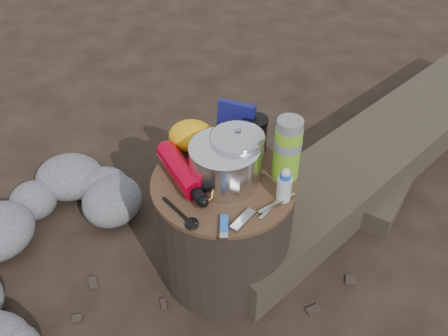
# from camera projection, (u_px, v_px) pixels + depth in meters

# --- Properties ---
(ground) EXTENTS (60.00, 60.00, 0.00)m
(ground) POSITION_uv_depth(u_px,v_px,m) (224.00, 265.00, 1.76)
(ground) COLOR black
(ground) RESTS_ON ground
(stump) EXTENTS (0.46, 0.46, 0.43)m
(stump) POSITION_uv_depth(u_px,v_px,m) (224.00, 226.00, 1.62)
(stump) COLOR black
(stump) RESTS_ON ground
(rock_ring) EXTENTS (0.44, 0.97, 0.19)m
(rock_ring) POSITION_uv_depth(u_px,v_px,m) (43.00, 248.00, 1.70)
(rock_ring) COLOR #5D5D62
(rock_ring) RESTS_ON ground
(log_main) EXTENTS (1.61, 1.83, 0.18)m
(log_main) POSITION_uv_depth(u_px,v_px,m) (384.00, 147.00, 2.16)
(log_main) COLOR #373024
(log_main) RESTS_ON ground
(log_small) EXTENTS (0.70, 1.15, 0.10)m
(log_small) POSITION_uv_depth(u_px,v_px,m) (404.00, 145.00, 2.24)
(log_small) COLOR #373024
(log_small) RESTS_ON ground
(foil_windscreen) EXTENTS (0.22, 0.22, 0.13)m
(foil_windscreen) POSITION_uv_depth(u_px,v_px,m) (225.00, 164.00, 1.44)
(foil_windscreen) COLOR silver
(foil_windscreen) RESTS_ON stump
(camping_pot) EXTENTS (0.17, 0.17, 0.17)m
(camping_pot) POSITION_uv_depth(u_px,v_px,m) (237.00, 151.00, 1.46)
(camping_pot) COLOR silver
(camping_pot) RESTS_ON stump
(fuel_bottle) EXTENTS (0.22, 0.28, 0.07)m
(fuel_bottle) POSITION_uv_depth(u_px,v_px,m) (181.00, 170.00, 1.47)
(fuel_bottle) COLOR #B9011B
(fuel_bottle) RESTS_ON stump
(thermos) EXTENTS (0.08, 0.08, 0.21)m
(thermos) POSITION_uv_depth(u_px,v_px,m) (287.00, 149.00, 1.44)
(thermos) COLOR #74B922
(thermos) RESTS_ON stump
(travel_mug) EXTENTS (0.08, 0.08, 0.12)m
(travel_mug) POSITION_uv_depth(u_px,v_px,m) (255.00, 134.00, 1.57)
(travel_mug) COLOR black
(travel_mug) RESTS_ON stump
(stuff_sack) EXTENTS (0.16, 0.13, 0.11)m
(stuff_sack) POSITION_uv_depth(u_px,v_px,m) (192.00, 136.00, 1.57)
(stuff_sack) COLOR #F2A30F
(stuff_sack) RESTS_ON stump
(food_pouch) EXTENTS (0.13, 0.06, 0.16)m
(food_pouch) POSITION_uv_depth(u_px,v_px,m) (236.00, 125.00, 1.58)
(food_pouch) COLOR #111258
(food_pouch) RESTS_ON stump
(lighter) EXTENTS (0.03, 0.09, 0.02)m
(lighter) POSITION_uv_depth(u_px,v_px,m) (224.00, 225.00, 1.33)
(lighter) COLOR blue
(lighter) RESTS_ON stump
(multitool) EXTENTS (0.07, 0.09, 0.01)m
(multitool) POSITION_uv_depth(u_px,v_px,m) (243.00, 220.00, 1.34)
(multitool) COLOR #B1B1B7
(multitool) RESTS_ON stump
(pot_grabber) EXTENTS (0.12, 0.13, 0.01)m
(pot_grabber) POSITION_uv_depth(u_px,v_px,m) (273.00, 205.00, 1.39)
(pot_grabber) COLOR #B1B1B7
(pot_grabber) RESTS_ON stump
(spork) EXTENTS (0.14, 0.13, 0.01)m
(spork) POSITION_uv_depth(u_px,v_px,m) (177.00, 210.00, 1.38)
(spork) COLOR black
(spork) RESTS_ON stump
(squeeze_bottle) EXTENTS (0.04, 0.04, 0.10)m
(squeeze_bottle) POSITION_uv_depth(u_px,v_px,m) (284.00, 186.00, 1.39)
(squeeze_bottle) COLOR beige
(squeeze_bottle) RESTS_ON stump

